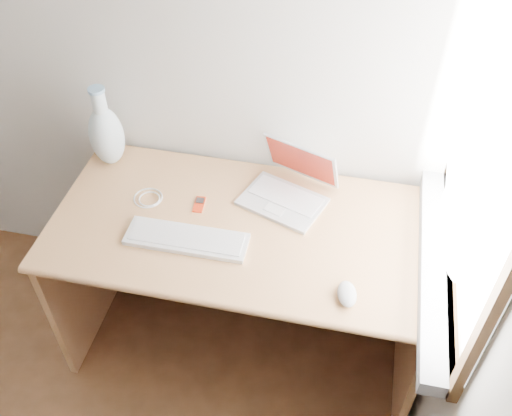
% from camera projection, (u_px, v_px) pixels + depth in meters
% --- Properties ---
extents(back_wall, '(3.50, 0.04, 2.60)m').
position_uv_depth(back_wall, '(5.00, 14.00, 2.15)').
color(back_wall, beige).
rests_on(back_wall, floor).
extents(window, '(0.11, 0.99, 1.10)m').
position_uv_depth(window, '(483.00, 153.00, 1.59)').
color(window, white).
rests_on(window, right_wall).
extents(desk, '(1.43, 0.71, 0.75)m').
position_uv_depth(desk, '(248.00, 247.00, 2.33)').
color(desk, tan).
rests_on(desk, floor).
extents(laptop, '(0.36, 0.35, 0.21)m').
position_uv_depth(laptop, '(285.00, 187.00, 2.20)').
color(laptop, silver).
rests_on(laptop, desk).
extents(external_keyboard, '(0.44, 0.14, 0.02)m').
position_uv_depth(external_keyboard, '(187.00, 239.00, 2.05)').
color(external_keyboard, white).
rests_on(external_keyboard, desk).
extents(mouse, '(0.08, 0.12, 0.04)m').
position_uv_depth(mouse, '(347.00, 294.00, 1.87)').
color(mouse, silver).
rests_on(mouse, desk).
extents(ipod, '(0.04, 0.09, 0.01)m').
position_uv_depth(ipod, '(199.00, 204.00, 2.19)').
color(ipod, '#B1270C').
rests_on(ipod, desk).
extents(cable_coil, '(0.14, 0.14, 0.01)m').
position_uv_depth(cable_coil, '(148.00, 198.00, 2.22)').
color(cable_coil, white).
rests_on(cable_coil, desk).
extents(remote, '(0.04, 0.08, 0.01)m').
position_uv_depth(remote, '(134.00, 228.00, 2.10)').
color(remote, white).
rests_on(remote, desk).
extents(vase, '(0.14, 0.14, 0.36)m').
position_uv_depth(vase, '(106.00, 134.00, 2.28)').
color(vase, white).
rests_on(vase, desk).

